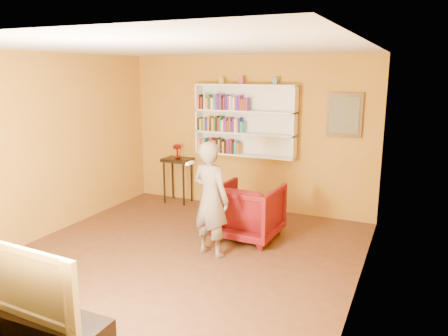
{
  "coord_description": "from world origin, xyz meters",
  "views": [
    {
      "loc": [
        2.75,
        -4.64,
        2.43
      ],
      "look_at": [
        0.32,
        0.75,
        1.11
      ],
      "focal_mm": 35.0,
      "sensor_mm": 36.0,
      "label": 1
    }
  ],
  "objects_px": {
    "bookshelf": "(246,120)",
    "armchair": "(249,211)",
    "console_table": "(178,166)",
    "television": "(39,279)",
    "person": "(211,199)",
    "ruby_lustre": "(177,148)"
  },
  "relations": [
    {
      "from": "console_table",
      "to": "ruby_lustre",
      "type": "bearing_deg",
      "value": 126.87
    },
    {
      "from": "bookshelf",
      "to": "television",
      "type": "distance_m",
      "value": 4.73
    },
    {
      "from": "console_table",
      "to": "person",
      "type": "height_order",
      "value": "person"
    },
    {
      "from": "armchair",
      "to": "person",
      "type": "height_order",
      "value": "person"
    },
    {
      "from": "console_table",
      "to": "television",
      "type": "xyz_separation_m",
      "value": [
        1.3,
        -4.5,
        0.06
      ]
    },
    {
      "from": "person",
      "to": "television",
      "type": "bearing_deg",
      "value": 97.66
    },
    {
      "from": "bookshelf",
      "to": "console_table",
      "type": "xyz_separation_m",
      "value": [
        -1.31,
        -0.16,
        -0.89
      ]
    },
    {
      "from": "bookshelf",
      "to": "person",
      "type": "xyz_separation_m",
      "value": [
        0.32,
        -2.08,
        -0.81
      ]
    },
    {
      "from": "console_table",
      "to": "person",
      "type": "relative_size",
      "value": 0.54
    },
    {
      "from": "bookshelf",
      "to": "armchair",
      "type": "bearing_deg",
      "value": -66.66
    },
    {
      "from": "ruby_lustre",
      "to": "television",
      "type": "distance_m",
      "value": 4.69
    },
    {
      "from": "television",
      "to": "armchair",
      "type": "bearing_deg",
      "value": 83.59
    },
    {
      "from": "bookshelf",
      "to": "television",
      "type": "relative_size",
      "value": 1.66
    },
    {
      "from": "person",
      "to": "bookshelf",
      "type": "bearing_deg",
      "value": -66.44
    },
    {
      "from": "console_table",
      "to": "armchair",
      "type": "bearing_deg",
      "value": -31.5
    },
    {
      "from": "bookshelf",
      "to": "armchair",
      "type": "xyz_separation_m",
      "value": [
        0.56,
        -1.3,
        -1.18
      ]
    },
    {
      "from": "console_table",
      "to": "television",
      "type": "height_order",
      "value": "television"
    },
    {
      "from": "ruby_lustre",
      "to": "television",
      "type": "relative_size",
      "value": 0.25
    },
    {
      "from": "bookshelf",
      "to": "console_table",
      "type": "bearing_deg",
      "value": -173.03
    },
    {
      "from": "console_table",
      "to": "person",
      "type": "xyz_separation_m",
      "value": [
        1.63,
        -1.92,
        0.08
      ]
    },
    {
      "from": "armchair",
      "to": "television",
      "type": "relative_size",
      "value": 0.83
    },
    {
      "from": "console_table",
      "to": "ruby_lustre",
      "type": "height_order",
      "value": "ruby_lustre"
    }
  ]
}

